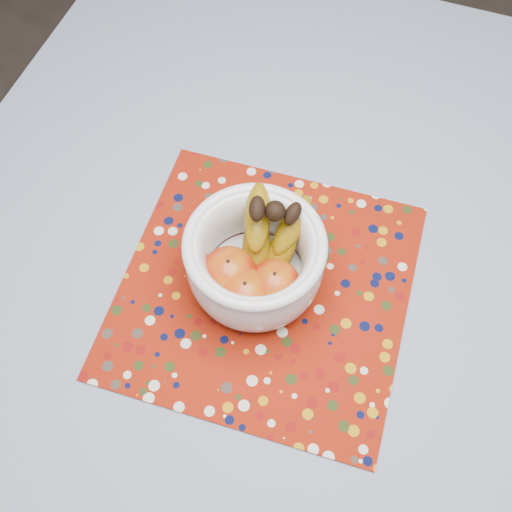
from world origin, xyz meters
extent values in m
plane|color=#2D2826|center=(0.00, 0.00, 0.00)|extent=(4.00, 4.00, 0.00)
cube|color=brown|center=(0.00, 0.00, 0.73)|extent=(1.20, 1.20, 0.04)
cylinder|color=brown|center=(-0.53, 0.53, 0.35)|extent=(0.06, 0.06, 0.71)
cube|color=slate|center=(0.00, 0.00, 0.76)|extent=(1.32, 1.32, 0.01)
cube|color=maroon|center=(-0.07, -0.09, 0.76)|extent=(0.46, 0.46, 0.00)
cylinder|color=silver|center=(-0.09, -0.09, 0.77)|extent=(0.10, 0.10, 0.01)
cylinder|color=silver|center=(-0.09, -0.09, 0.78)|extent=(0.15, 0.15, 0.01)
torus|color=silver|center=(-0.09, -0.09, 0.88)|extent=(0.21, 0.21, 0.02)
ellipsoid|color=maroon|center=(-0.12, -0.11, 0.82)|extent=(0.08, 0.08, 0.07)
ellipsoid|color=maroon|center=(-0.05, -0.11, 0.82)|extent=(0.08, 0.08, 0.07)
ellipsoid|color=maroon|center=(-0.08, -0.14, 0.82)|extent=(0.08, 0.08, 0.07)
sphere|color=black|center=(-0.07, -0.04, 0.90)|extent=(0.03, 0.03, 0.03)
camera|label=1|loc=(0.05, -0.47, 1.61)|focal=42.00mm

